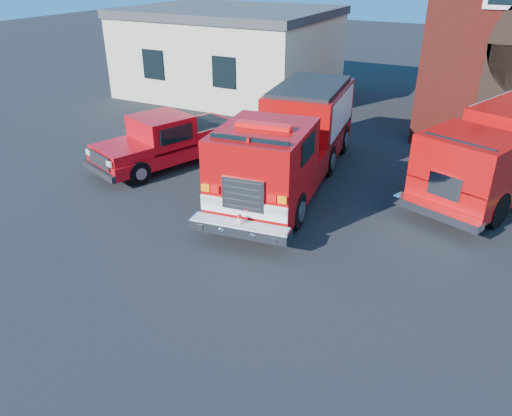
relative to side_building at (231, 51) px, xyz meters
The scene contains 5 objects.
ground 15.96m from the side_building, 55.30° to the right, with size 100.00×100.00×0.00m, color black.
side_building is the anchor object (origin of this frame).
fire_engine 12.45m from the side_building, 50.67° to the right, with size 3.66×9.25×2.77m.
pickup_truck 10.80m from the side_building, 71.56° to the right, with size 3.72×5.86×1.81m.
secondary_truck 15.73m from the side_building, 26.36° to the right, with size 4.97×8.24×2.56m.
Camera 1 is at (4.96, -10.62, 6.68)m, focal length 35.00 mm.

